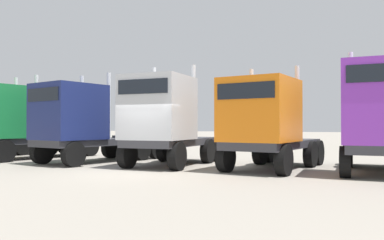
% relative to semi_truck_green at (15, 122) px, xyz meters
% --- Properties ---
extents(ground, '(200.00, 200.00, 0.00)m').
position_rel_semi_truck_green_xyz_m(ground, '(8.52, -2.59, -1.89)').
color(ground, gray).
extents(semi_truck_green, '(3.94, 6.61, 4.25)m').
position_rel_semi_truck_green_xyz_m(semi_truck_green, '(0.00, 0.00, 0.00)').
color(semi_truck_green, '#333338').
rests_on(semi_truck_green, ground).
extents(semi_truck_navy, '(3.93, 6.78, 4.12)m').
position_rel_semi_truck_green_xyz_m(semi_truck_navy, '(4.34, -0.35, -0.03)').
color(semi_truck_navy, '#333338').
rests_on(semi_truck_navy, ground).
extents(semi_truck_silver, '(2.57, 5.71, 4.30)m').
position_rel_semi_truck_green_xyz_m(semi_truck_silver, '(8.51, -0.29, 0.08)').
color(semi_truck_silver, '#333338').
rests_on(semi_truck_silver, ground).
extents(semi_truck_orange, '(3.39, 6.02, 4.02)m').
position_rel_semi_truck_green_xyz_m(semi_truck_orange, '(12.71, -0.15, -0.05)').
color(semi_truck_orange, '#333338').
rests_on(semi_truck_orange, ground).
extents(semi_truck_purple, '(2.56, 5.92, 4.44)m').
position_rel_semi_truck_green_xyz_m(semi_truck_purple, '(16.66, -0.05, 0.12)').
color(semi_truck_purple, '#333338').
rests_on(semi_truck_purple, ground).
extents(oak_far_left, '(3.64, 3.64, 5.80)m').
position_rel_semi_truck_green_xyz_m(oak_far_left, '(-2.32, 20.58, 2.08)').
color(oak_far_left, '#4C3823').
rests_on(oak_far_left, ground).
extents(oak_far_centre, '(3.33, 3.33, 5.40)m').
position_rel_semi_truck_green_xyz_m(oak_far_centre, '(9.60, 20.18, 1.83)').
color(oak_far_centre, '#4C3823').
rests_on(oak_far_centre, ground).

